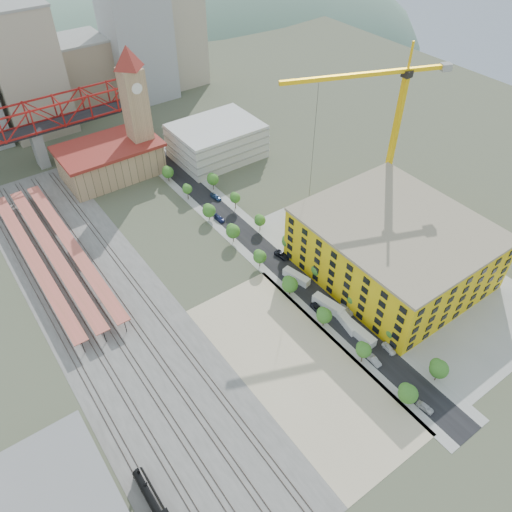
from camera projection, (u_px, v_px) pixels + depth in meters
ground at (241, 289)px, 149.96m from camera, size 400.00×400.00×0.00m
ballast_strip at (105, 306)px, 144.84m from camera, size 36.00×165.00×0.06m
dirt_lot at (298, 366)px, 129.13m from camera, size 28.00×67.00×0.06m
street_asphalt at (255, 243)px, 165.99m from camera, size 12.00×170.00×0.06m
sidewalk_west at (242, 249)px, 163.60m from camera, size 3.00×170.00×0.04m
sidewalk_east at (269, 237)px, 168.39m from camera, size 3.00×170.00×0.04m
construction_pad at (394, 267)px, 157.45m from camera, size 50.00×90.00×0.06m
rail_tracks at (99, 309)px, 143.97m from camera, size 26.56×160.00×0.18m
platform_canopies at (53, 252)px, 156.66m from camera, size 16.00×80.00×4.12m
station_hall at (111, 160)px, 192.96m from camera, size 38.00×24.00×13.10m
clock_tower at (134, 99)px, 182.74m from camera, size 12.00×12.00×52.00m
parking_garage at (217, 141)px, 203.35m from camera, size 34.00×26.00×14.00m
truss_bridge at (31, 122)px, 190.04m from camera, size 94.00×9.60×25.60m
construction_building at (393, 248)px, 149.89m from camera, size 44.60×50.60×18.80m
warehouse at (58, 502)px, 101.37m from camera, size 22.00×32.00×5.00m
street_trees at (274, 260)px, 159.96m from camera, size 15.40×124.40×8.00m
skyline at (75, 63)px, 224.15m from camera, size 133.00×46.00×60.00m
distant_hills at (99, 140)px, 380.03m from camera, size 647.00×264.00×227.00m
locomotive at (158, 509)px, 100.91m from camera, size 2.78×21.44×5.36m
tower_crane at (388, 114)px, 157.66m from camera, size 51.21×21.93×58.04m
site_trailer_a at (360, 334)px, 135.52m from camera, size 2.86×9.73×2.64m
site_trailer_b at (346, 321)px, 138.92m from camera, size 4.01×9.52×2.53m
site_trailer_c at (328, 305)px, 143.34m from camera, size 4.48×10.38×2.75m
site_trailer_d at (296, 277)px, 152.20m from camera, size 4.33×9.40×2.49m
car_0 at (425, 407)px, 119.48m from camera, size 2.42×4.60×1.49m
car_1 at (374, 360)px, 129.73m from camera, size 1.79×4.67×1.52m
car_2 at (317, 308)px, 143.31m from camera, size 2.76×5.01×1.33m
car_3 at (219, 219)px, 174.89m from camera, size 2.25×4.92×1.39m
car_4 at (389, 349)px, 132.51m from camera, size 2.29×4.63×1.52m
car_5 at (345, 310)px, 142.61m from camera, size 1.86×4.94×1.61m
car_6 at (282, 255)px, 160.42m from camera, size 3.41×5.85×1.53m
car_7 at (216, 197)px, 184.57m from camera, size 2.73×5.17×1.43m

